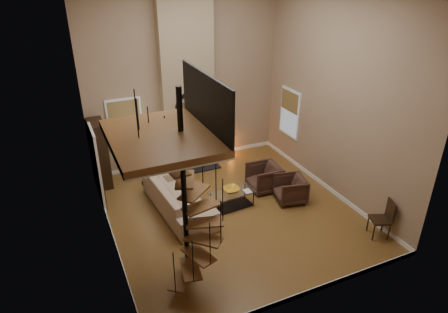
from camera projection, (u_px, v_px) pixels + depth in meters
name	position (u px, v px, depth m)	size (l,w,h in m)	color
ground	(230.00, 211.00, 10.27)	(6.00, 6.50, 0.01)	olive
back_wall	(185.00, 77.00, 11.71)	(6.00, 0.02, 5.50)	#9C8164
front_wall	(316.00, 172.00, 6.39)	(6.00, 0.02, 5.50)	#9C8164
left_wall	(97.00, 131.00, 7.95)	(0.02, 6.50, 5.50)	#9C8164
right_wall	(336.00, 95.00, 10.16)	(0.02, 6.50, 5.50)	#9C8164
baseboard_back	(188.00, 158.00, 12.89)	(6.00, 0.02, 0.12)	white
baseboard_front	(301.00, 295.00, 7.59)	(6.00, 0.02, 0.12)	white
baseboard_left	(114.00, 238.00, 9.14)	(0.02, 6.50, 0.12)	white
baseboard_right	(324.00, 185.00, 11.34)	(0.02, 6.50, 0.12)	white
chimney_breast	(187.00, 79.00, 11.56)	(1.60, 0.38, 5.50)	#9C8765
hearth	(196.00, 168.00, 12.36)	(1.50, 0.60, 0.04)	black
firebox	(192.00, 149.00, 12.36)	(0.95, 0.02, 0.72)	black
mantel	(192.00, 133.00, 12.03)	(1.70, 0.18, 0.06)	white
mirror_frame	(190.00, 107.00, 11.73)	(0.94, 0.94, 0.10)	black
mirror_disc	(190.00, 107.00, 11.74)	(0.80, 0.80, 0.01)	white
vase_left	(174.00, 130.00, 11.79)	(0.24, 0.24, 0.25)	black
vase_right	(210.00, 125.00, 12.23)	(0.20, 0.20, 0.21)	#18564D
window_back	(125.00, 123.00, 11.49)	(1.02, 0.06, 1.52)	white
window_right	(290.00, 112.00, 12.28)	(0.06, 1.02, 1.52)	white
entry_door	(98.00, 168.00, 10.19)	(0.10, 1.05, 2.16)	white
loft	(167.00, 133.00, 6.61)	(1.70, 2.20, 1.09)	brown
spiral_stair	(185.00, 203.00, 7.36)	(1.47, 1.47, 4.06)	black
hutch	(100.00, 154.00, 11.12)	(0.42, 0.88, 1.97)	black
sofa	(178.00, 197.00, 10.12)	(2.67, 1.04, 0.78)	tan
armchair_near	(267.00, 177.00, 11.15)	(0.83, 0.86, 0.78)	#3E261D
armchair_far	(293.00, 189.00, 10.58)	(0.76, 0.78, 0.71)	#3E261D
coffee_table	(232.00, 197.00, 10.32)	(1.20, 0.66, 0.44)	silver
bowl	(231.00, 190.00, 10.26)	(0.42, 0.42, 0.11)	gold
book	(247.00, 191.00, 10.24)	(0.18, 0.24, 0.02)	gray
floor_lamp	(144.00, 139.00, 10.93)	(0.43, 0.43, 1.75)	black
accent_lamp	(232.00, 148.00, 13.14)	(0.15, 0.15, 0.52)	orange
side_chair	(384.00, 217.00, 9.12)	(0.55, 0.54, 0.94)	black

